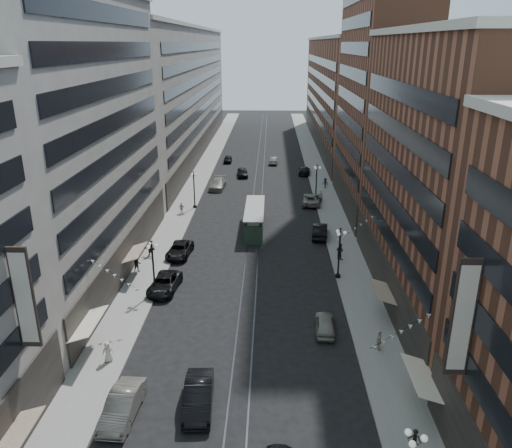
# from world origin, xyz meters

# --- Properties ---
(ground) EXTENTS (220.00, 220.00, 0.00)m
(ground) POSITION_xyz_m (0.00, 60.00, 0.00)
(ground) COLOR black
(ground) RESTS_ON ground
(sidewalk_west) EXTENTS (4.00, 180.00, 0.15)m
(sidewalk_west) POSITION_xyz_m (-11.00, 70.00, 0.07)
(sidewalk_west) COLOR gray
(sidewalk_west) RESTS_ON ground
(sidewalk_east) EXTENTS (4.00, 180.00, 0.15)m
(sidewalk_east) POSITION_xyz_m (11.00, 70.00, 0.07)
(sidewalk_east) COLOR gray
(sidewalk_east) RESTS_ON ground
(rail_west) EXTENTS (0.12, 180.00, 0.02)m
(rail_west) POSITION_xyz_m (-0.70, 70.00, 0.01)
(rail_west) COLOR #2D2D33
(rail_west) RESTS_ON ground
(rail_east) EXTENTS (0.12, 180.00, 0.02)m
(rail_east) POSITION_xyz_m (0.70, 70.00, 0.01)
(rail_east) COLOR #2D2D33
(rail_east) RESTS_ON ground
(building_west_mid) EXTENTS (8.00, 36.00, 28.00)m
(building_west_mid) POSITION_xyz_m (-17.00, 33.00, 14.00)
(building_west_mid) COLOR #A0998E
(building_west_mid) RESTS_ON ground
(building_west_far) EXTENTS (8.00, 90.00, 26.00)m
(building_west_far) POSITION_xyz_m (-17.00, 96.00, 13.00)
(building_west_far) COLOR #A0998E
(building_west_far) RESTS_ON ground
(building_east_mid) EXTENTS (8.00, 30.00, 24.00)m
(building_east_mid) POSITION_xyz_m (17.00, 28.00, 12.00)
(building_east_mid) COLOR brown
(building_east_mid) RESTS_ON ground
(building_east_tower) EXTENTS (8.00, 26.00, 42.00)m
(building_east_tower) POSITION_xyz_m (17.00, 56.00, 21.00)
(building_east_tower) COLOR brown
(building_east_tower) RESTS_ON ground
(building_east_far) EXTENTS (8.00, 72.00, 24.00)m
(building_east_far) POSITION_xyz_m (17.00, 105.00, 12.00)
(building_east_far) COLOR brown
(building_east_far) RESTS_ON ground
(lamppost_sw_far) EXTENTS (1.03, 1.14, 5.52)m
(lamppost_sw_far) POSITION_xyz_m (-9.20, 28.00, 3.10)
(lamppost_sw_far) COLOR black
(lamppost_sw_far) RESTS_ON sidewalk_west
(lamppost_sw_mid) EXTENTS (1.03, 1.14, 5.52)m
(lamppost_sw_mid) POSITION_xyz_m (-9.20, 55.00, 3.10)
(lamppost_sw_mid) COLOR black
(lamppost_sw_mid) RESTS_ON sidewalk_west
(lamppost_se_far) EXTENTS (1.03, 1.14, 5.52)m
(lamppost_se_far) POSITION_xyz_m (9.20, 32.00, 3.10)
(lamppost_se_far) COLOR black
(lamppost_se_far) RESTS_ON sidewalk_east
(lamppost_se_mid) EXTENTS (1.03, 1.14, 5.52)m
(lamppost_se_mid) POSITION_xyz_m (9.20, 60.00, 3.10)
(lamppost_se_mid) COLOR black
(lamppost_se_mid) RESTS_ON sidewalk_east
(streetcar) EXTENTS (2.46, 11.12, 3.08)m
(streetcar) POSITION_xyz_m (0.00, 46.28, 1.42)
(streetcar) COLOR #223628
(streetcar) RESTS_ON ground
(car_1) EXTENTS (2.10, 5.31, 1.72)m
(car_1) POSITION_xyz_m (-7.56, 10.95, 0.86)
(car_1) COLOR #625F57
(car_1) RESTS_ON ground
(car_2) EXTENTS (3.02, 5.69, 1.52)m
(car_2) POSITION_xyz_m (-8.40, 28.75, 0.76)
(car_2) COLOR black
(car_2) RESTS_ON ground
(car_4) EXTENTS (1.96, 4.34, 1.45)m
(car_4) POSITION_xyz_m (6.80, 21.73, 0.72)
(car_4) COLOR gray
(car_4) RESTS_ON ground
(car_5) EXTENTS (2.22, 5.47, 1.76)m
(car_5) POSITION_xyz_m (-2.69, 11.99, 0.88)
(car_5) COLOR black
(car_5) RESTS_ON ground
(pedestrian_1) EXTENTS (0.93, 0.75, 1.68)m
(pedestrian_1) POSITION_xyz_m (-10.32, 16.74, 0.99)
(pedestrian_1) COLOR beige
(pedestrian_1) RESTS_ON sidewalk_west
(pedestrian_2) EXTENTS (0.94, 0.75, 1.71)m
(pedestrian_2) POSITION_xyz_m (-12.12, 32.65, 1.00)
(pedestrian_2) COLOR black
(pedestrian_2) RESTS_ON sidewalk_west
(pedestrian_4) EXTENTS (0.48, 1.01, 1.71)m
(pedestrian_4) POSITION_xyz_m (10.80, 18.87, 1.01)
(pedestrian_4) COLOR #BCB19B
(pedestrian_4) RESTS_ON sidewalk_east
(car_7) EXTENTS (2.83, 5.45, 1.47)m
(car_7) POSITION_xyz_m (-8.40, 37.38, 0.73)
(car_7) COLOR black
(car_7) RESTS_ON ground
(car_8) EXTENTS (2.66, 5.90, 1.68)m
(car_8) POSITION_xyz_m (-6.88, 65.78, 0.84)
(car_8) COLOR gray
(car_8) RESTS_ON ground
(car_9) EXTENTS (1.69, 4.07, 1.38)m
(car_9) POSITION_xyz_m (-6.80, 85.58, 0.69)
(car_9) COLOR black
(car_9) RESTS_ON ground
(car_10) EXTENTS (2.40, 5.37, 1.71)m
(car_10) POSITION_xyz_m (8.39, 43.87, 0.86)
(car_10) COLOR black
(car_10) RESTS_ON ground
(car_11) EXTENTS (3.42, 6.16, 1.63)m
(car_11) POSITION_xyz_m (8.40, 57.57, 0.81)
(car_11) COLOR slate
(car_11) RESTS_ON ground
(car_12) EXTENTS (2.47, 5.16, 1.45)m
(car_12) POSITION_xyz_m (8.40, 76.15, 0.72)
(car_12) COLOR black
(car_12) RESTS_ON ground
(car_13) EXTENTS (2.35, 4.76, 1.56)m
(car_13) POSITION_xyz_m (-3.13, 74.10, 0.78)
(car_13) COLOR black
(car_13) RESTS_ON ground
(car_14) EXTENTS (1.82, 4.44, 1.43)m
(car_14) POSITION_xyz_m (2.73, 84.65, 0.72)
(car_14) COLOR gray
(car_14) RESTS_ON ground
(pedestrian_5) EXTENTS (1.57, 0.92, 1.63)m
(pedestrian_5) POSITION_xyz_m (-11.74, 37.00, 0.96)
(pedestrian_5) COLOR black
(pedestrian_5) RESTS_ON sidewalk_west
(pedestrian_6) EXTENTS (1.00, 0.66, 1.57)m
(pedestrian_6) POSITION_xyz_m (-10.69, 52.21, 0.94)
(pedestrian_6) COLOR #9F9583
(pedestrian_6) RESTS_ON sidewalk_west
(pedestrian_7) EXTENTS (1.03, 0.98, 1.89)m
(pedestrian_7) POSITION_xyz_m (9.97, 36.74, 1.10)
(pedestrian_7) COLOR black
(pedestrian_7) RESTS_ON sidewalk_east
(pedestrian_8) EXTENTS (0.73, 0.51, 1.90)m
(pedestrian_8) POSITION_xyz_m (9.79, 58.26, 1.10)
(pedestrian_8) COLOR gray
(pedestrian_8) RESTS_ON sidewalk_east
(pedestrian_9) EXTENTS (1.22, 0.84, 1.74)m
(pedestrian_9) POSITION_xyz_m (11.29, 66.08, 1.02)
(pedestrian_9) COLOR black
(pedestrian_9) RESTS_ON sidewalk_east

